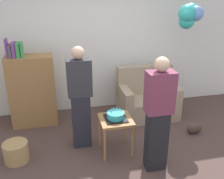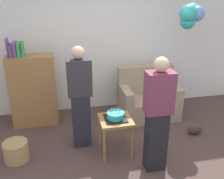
# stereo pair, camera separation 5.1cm
# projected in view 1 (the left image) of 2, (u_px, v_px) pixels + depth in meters

# --- Properties ---
(ground_plane) EXTENTS (8.00, 8.00, 0.00)m
(ground_plane) POSITION_uv_depth(u_px,v_px,m) (130.00, 164.00, 3.81)
(ground_plane) COLOR #4C3833
(wall_back) EXTENTS (6.00, 0.10, 2.70)m
(wall_back) POSITION_uv_depth(u_px,v_px,m) (102.00, 43.00, 5.14)
(wall_back) COLOR silver
(wall_back) RESTS_ON ground_plane
(couch) EXTENTS (1.10, 0.70, 0.96)m
(couch) POSITION_uv_depth(u_px,v_px,m) (147.00, 99.00, 5.10)
(couch) COLOR gray
(couch) RESTS_ON ground_plane
(bookshelf) EXTENTS (0.80, 0.36, 1.61)m
(bookshelf) POSITION_uv_depth(u_px,v_px,m) (32.00, 90.00, 4.67)
(bookshelf) COLOR olive
(bookshelf) RESTS_ON ground_plane
(side_table) EXTENTS (0.48, 0.48, 0.58)m
(side_table) POSITION_uv_depth(u_px,v_px,m) (116.00, 124.00, 3.92)
(side_table) COLOR olive
(side_table) RESTS_ON ground_plane
(birthday_cake) EXTENTS (0.32, 0.32, 0.17)m
(birthday_cake) POSITION_uv_depth(u_px,v_px,m) (116.00, 116.00, 3.86)
(birthday_cake) COLOR black
(birthday_cake) RESTS_ON side_table
(person_blowing_candles) EXTENTS (0.36, 0.22, 1.63)m
(person_blowing_candles) POSITION_uv_depth(u_px,v_px,m) (80.00, 98.00, 3.97)
(person_blowing_candles) COLOR #23232D
(person_blowing_candles) RESTS_ON ground_plane
(person_holding_cake) EXTENTS (0.36, 0.22, 1.63)m
(person_holding_cake) POSITION_uv_depth(u_px,v_px,m) (158.00, 115.00, 3.45)
(person_holding_cake) COLOR black
(person_holding_cake) RESTS_ON ground_plane
(wicker_basket) EXTENTS (0.36, 0.36, 0.30)m
(wicker_basket) POSITION_uv_depth(u_px,v_px,m) (16.00, 152.00, 3.84)
(wicker_basket) COLOR #A88451
(wicker_basket) RESTS_ON ground_plane
(handbag) EXTENTS (0.28, 0.14, 0.20)m
(handbag) POSITION_uv_depth(u_px,v_px,m) (194.00, 128.00, 4.56)
(handbag) COLOR #473328
(handbag) RESTS_ON ground_plane
(balloon_bunch) EXTENTS (0.47, 0.48, 2.12)m
(balloon_bunch) POSITION_uv_depth(u_px,v_px,m) (190.00, 15.00, 4.59)
(balloon_bunch) COLOR silver
(balloon_bunch) RESTS_ON ground_plane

